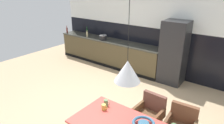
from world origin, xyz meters
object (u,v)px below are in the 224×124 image
Objects in this scene: fruit_bowl at (144,124)px; bottle_vinegar_dark at (87,32)px; refrigerator_column at (174,53)px; mug_dark_espresso at (104,107)px; bottle_wine_green at (67,30)px; mug_short_terracotta at (106,103)px; cooking_pot at (103,37)px; pendant_lamp_over_table_near at (127,71)px; armchair_head_of_table at (182,122)px; bottle_spice_small at (87,34)px; armchair_corner_seat at (151,110)px.

fruit_bowl is 5.15m from bottle_vinegar_dark.
mug_dark_espresso is (-0.02, -3.09, -0.11)m from refrigerator_column.
refrigerator_column is 6.37× the size of bottle_wine_green.
mug_short_terracotta is (-0.06, -2.97, -0.11)m from refrigerator_column.
pendant_lamp_over_table_near is (2.98, -3.09, 0.65)m from cooking_pot.
bottle_vinegar_dark is (-3.32, 3.01, 0.24)m from mug_short_terracotta.
armchair_head_of_table is at bearing -21.68° from bottle_wine_green.
cooking_pot is 1.10× the size of bottle_spice_small.
bottle_spice_small reaches higher than mug_dark_espresso.
bottle_vinegar_dark is (-3.39, 0.04, 0.13)m from refrigerator_column.
bottle_spice_small is at bearing -27.07° from armchair_corner_seat.
bottle_vinegar_dark reaches higher than bottle_spice_small.
mug_short_terracotta is at bearing 26.47° from armchair_head_of_table.
cooking_pot reaches higher than mug_short_terracotta.
armchair_corner_seat reaches higher than armchair_head_of_table.
bottle_spice_small is (-4.27, 2.16, 0.50)m from armchair_head_of_table.
armchair_head_of_table is 1.34m from mug_short_terracotta.
fruit_bowl is 1.22× the size of bottle_wine_green.
refrigerator_column is at bearing 2.65° from cooking_pot.
bottle_wine_green reaches higher than mug_short_terracotta.
fruit_bowl is 0.73m from mug_dark_espresso.
bottle_vinegar_dark is 0.89m from bottle_wine_green.
refrigerator_column is at bearing 103.15° from fruit_bowl.
armchair_corner_seat is at bearing -36.53° from cooking_pot.
bottle_wine_green is (-4.25, -0.19, 0.11)m from refrigerator_column.
cooking_pot is at bearing 129.65° from mug_dark_espresso.
refrigerator_column is 2.39m from armchair_corner_seat.
armchair_head_of_table is 2.77× the size of bottle_wine_green.
fruit_bowl reaches higher than armchair_head_of_table.
bottle_vinegar_dark is 1.13× the size of bottle_wine_green.
bottle_vinegar_dark reaches higher than fruit_bowl.
armchair_head_of_table is 2.44× the size of bottle_vinegar_dark.
armchair_head_of_table is 5.06m from bottle_vinegar_dark.
armchair_corner_seat is at bearing 107.37° from fruit_bowl.
armchair_head_of_table is 5.74m from bottle_wine_green.
mug_dark_espresso is at bearing -90.32° from refrigerator_column.
bottle_wine_green is (-0.86, -0.23, -0.02)m from bottle_vinegar_dark.
pendant_lamp_over_table_near reaches higher than bottle_vinegar_dark.
bottle_wine_green reaches higher than armchair_head_of_table.
refrigerator_column is 14.85× the size of mug_dark_espresso.
fruit_bowl is (0.72, -3.06, -0.11)m from refrigerator_column.
pendant_lamp_over_table_near is at bearing 53.58° from armchair_head_of_table.
fruit_bowl is at bearing 110.71° from armchair_corner_seat.
cooking_pot is at bearing 137.31° from fruit_bowl.
pendant_lamp_over_table_near is at bearing 94.24° from armchair_corner_seat.
armchair_corner_seat is 4.30m from bottle_spice_small.
armchair_head_of_table is 4.81m from bottle_spice_small.
pendant_lamp_over_table_near is at bearing -39.57° from bottle_spice_small.
armchair_corner_seat is at bearing 90.90° from pendant_lamp_over_table_near.
mug_dark_espresso is at bearing -178.18° from fruit_bowl.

